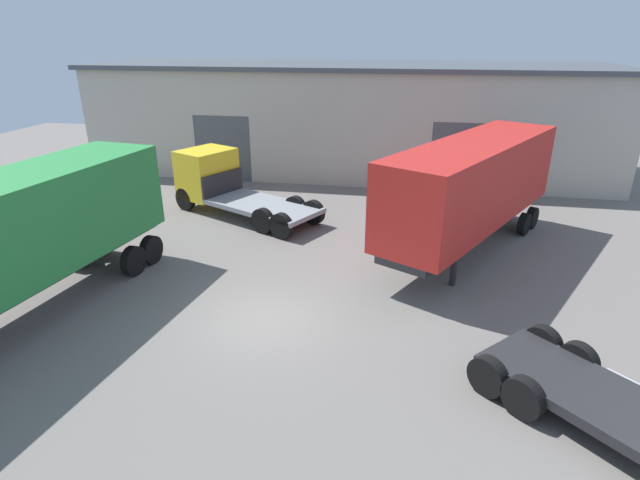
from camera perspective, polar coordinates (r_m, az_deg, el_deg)
name	(u,v)px	position (r m, az deg, el deg)	size (l,w,h in m)	color
ground_plane	(265,319)	(14.75, -6.26, -8.99)	(60.00, 60.00, 0.00)	slate
warehouse_building	(348,117)	(30.88, 3.27, 13.84)	(29.79, 9.07, 6.12)	#B7B2A3
container_trailer_green	(2,238)	(15.84, -32.59, 0.20)	(3.91, 11.17, 4.13)	#28843D
container_trailer_black	(473,184)	(18.93, 17.13, 6.13)	(6.99, 10.03, 4.21)	red
flatbed_truck_yellow	(223,183)	(23.56, -11.06, 6.43)	(7.41, 5.31, 2.74)	yellow
gravel_pile	(79,203)	(25.30, -25.87, 3.80)	(3.92, 3.92, 1.08)	#665B4C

